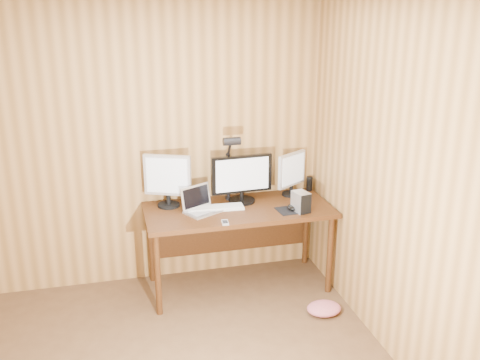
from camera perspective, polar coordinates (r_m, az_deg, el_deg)
name	(u,v)px	position (r m, az deg, el deg)	size (l,w,h in m)	color
room_shell	(138,245)	(2.78, -10.79, -6.88)	(4.00, 4.00, 4.00)	brown
desk	(237,218)	(4.70, -0.36, -4.08)	(1.60, 0.70, 0.75)	#40210D
monitor_center	(242,178)	(4.67, 0.19, 0.21)	(0.54, 0.24, 0.42)	black
monitor_left	(168,179)	(4.60, -7.74, 0.11)	(0.39, 0.19, 0.46)	black
monitor_right	(292,173)	(4.86, 5.54, 0.76)	(0.31, 0.22, 0.40)	black
laptop	(200,205)	(4.52, -4.26, -2.69)	(0.37, 0.34, 0.21)	silver
keyboard	(215,208)	(4.57, -2.63, -2.98)	(0.49, 0.17, 0.02)	white
mousepad	(292,210)	(4.57, 5.53, -3.20)	(0.25, 0.20, 0.00)	black
mouse	(292,208)	(4.56, 5.54, -2.95)	(0.07, 0.12, 0.04)	black
hard_drive	(301,202)	(4.52, 6.53, -2.33)	(0.14, 0.18, 0.17)	silver
phone	(225,222)	(4.28, -1.60, -4.55)	(0.06, 0.11, 0.01)	silver
speaker	(309,184)	(5.04, 7.40, -0.40)	(0.06, 0.06, 0.13)	black
desk_lamp	(230,159)	(4.61, -1.06, 2.28)	(0.15, 0.21, 0.64)	black
fabric_pile	(324,308)	(4.55, 8.95, -13.38)	(0.28, 0.23, 0.09)	#C25D69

